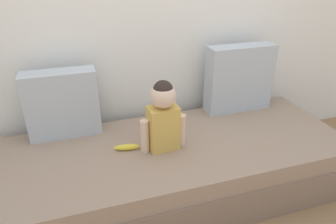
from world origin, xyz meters
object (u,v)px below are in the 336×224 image
Objects in this scene: couch at (173,168)px; throw_pillow_left at (62,104)px; toddler at (163,115)px; banana at (127,147)px; throw_pillow_right at (239,78)px.

throw_pillow_left is (-0.68, 0.36, 0.43)m from couch.
couch is 5.19× the size of toddler.
toddler reaches higher than banana.
throw_pillow_right reaches higher than couch.
throw_pillow_left is 1.01× the size of toddler.
couch is at bearing 13.05° from toddler.
toddler is at bearing -153.03° from throw_pillow_right.
throw_pillow_right is at bearing 26.97° from toddler.
banana is at bearing -42.27° from throw_pillow_left.
throw_pillow_right is 0.84m from toddler.
banana is (0.37, -0.33, -0.21)m from throw_pillow_left.
throw_pillow_right reaches higher than throw_pillow_left.
toddler reaches higher than couch.
throw_pillow_left is at bearing 147.58° from toddler.
couch is 0.90m from throw_pillow_right.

